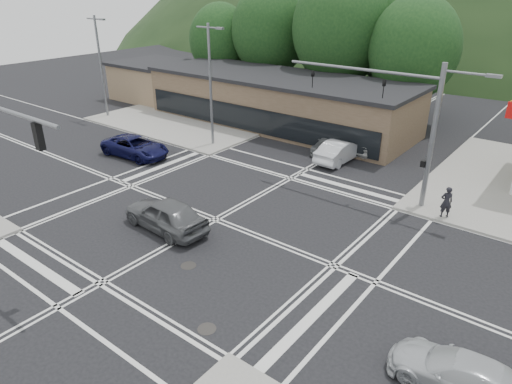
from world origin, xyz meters
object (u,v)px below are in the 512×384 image
Objects in this scene: car_silver_east at (460,373)px; car_queue_b at (375,143)px; car_grey_center at (166,214)px; pedestrian at (446,202)px; car_blue_west at (135,147)px; car_northbound at (331,143)px; car_queue_a at (340,151)px.

car_queue_b reaches higher than car_silver_east.
pedestrian is at bearing 135.41° from car_grey_center.
car_northbound is (10.75, 9.70, -0.08)m from car_blue_west.
car_silver_east is 21.86m from car_queue_b.
car_grey_center is at bearing -99.00° from car_northbound.
car_blue_west is 1.21× the size of car_silver_east.
car_northbound is 2.58× the size of pedestrian.
car_blue_west reaches higher than car_northbound.
pedestrian is at bearing 154.82° from car_queue_a.
car_northbound is (0.81, 15.70, -0.20)m from car_grey_center.
car_grey_center is at bearing 82.51° from car_queue_a.
car_blue_west is at bearing -143.98° from car_northbound.
car_queue_a is (-12.56, 15.61, 0.13)m from car_silver_east.
car_queue_b is at bearing -109.90° from car_queue_a.
car_northbound is at bearing -179.53° from car_grey_center.
car_queue_a is (12.25, 8.24, 0.03)m from car_blue_west.
car_silver_east is at bearing 74.81° from pedestrian.
car_grey_center is at bearing 86.75° from car_queue_b.
car_queue_a is at bearing -61.31° from pedestrian.
car_grey_center is 1.14× the size of car_silver_east.
car_queue_a is at bearing 76.65° from car_queue_b.
car_queue_b is at bearing 24.64° from car_northbound.
car_blue_west is 11.61m from car_grey_center.
pedestrian is (10.14, -5.85, 0.37)m from car_northbound.
car_queue_a is 2.10m from car_northbound.
pedestrian is (20.89, 3.86, 0.28)m from car_blue_west.
car_queue_a reaches higher than car_silver_east.
car_queue_b is 2.50× the size of pedestrian.
car_queue_a is 1.07× the size of car_queue_b.
car_northbound is at bearing -51.94° from car_blue_west.
car_grey_center is at bearing -98.50° from car_silver_east.
car_northbound reaches higher than car_silver_east.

